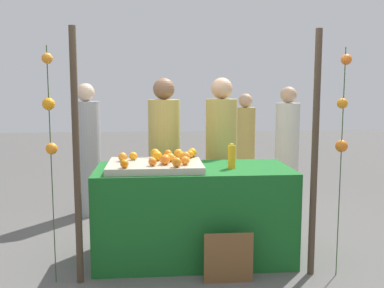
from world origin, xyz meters
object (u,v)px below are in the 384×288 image
vendor_left (164,162)px  orange_1 (170,157)px  orange_0 (182,155)px  juice_bottle (232,157)px  vendor_right (221,161)px  stall_counter (193,213)px  chalkboard_sign (228,258)px

vendor_left → orange_1: bearing=-87.0°
orange_0 → vendor_left: vendor_left is taller
orange_1 → juice_bottle: (0.56, -0.05, 0.01)m
orange_1 → juice_bottle: size_ratio=0.36×
vendor_left → vendor_right: bearing=2.1°
stall_counter → chalkboard_sign: 0.66m
chalkboard_sign → vendor_right: size_ratio=0.25×
orange_0 → vendor_right: (0.47, 0.63, -0.17)m
juice_bottle → orange_1: bearing=174.6°
juice_bottle → chalkboard_sign: size_ratio=0.52×
juice_bottle → vendor_left: vendor_left is taller
stall_counter → chalkboard_sign: bearing=-67.1°
stall_counter → vendor_right: (0.37, 0.74, 0.36)m
chalkboard_sign → vendor_left: 1.50m
orange_0 → juice_bottle: size_ratio=0.32×
vendor_right → juice_bottle: bearing=-92.0°
orange_1 → chalkboard_sign: (0.45, -0.55, -0.76)m
vendor_left → vendor_right: (0.63, 0.02, 0.00)m
stall_counter → orange_0: orange_0 is taller
orange_1 → juice_bottle: 0.56m
vendor_right → orange_0: bearing=-127.0°
stall_counter → juice_bottle: 0.64m
stall_counter → vendor_right: 0.91m
orange_0 → juice_bottle: juice_bottle is taller
orange_0 → vendor_right: bearing=53.0°
stall_counter → chalkboard_sign: size_ratio=4.15×
orange_0 → orange_1: (-0.11, -0.13, 0.00)m
chalkboard_sign → juice_bottle: bearing=78.0°
orange_0 → orange_1: orange_1 is taller
orange_0 → vendor_left: size_ratio=0.04×
stall_counter → chalkboard_sign: (0.24, -0.57, -0.23)m
orange_1 → vendor_left: (-0.04, 0.74, -0.17)m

